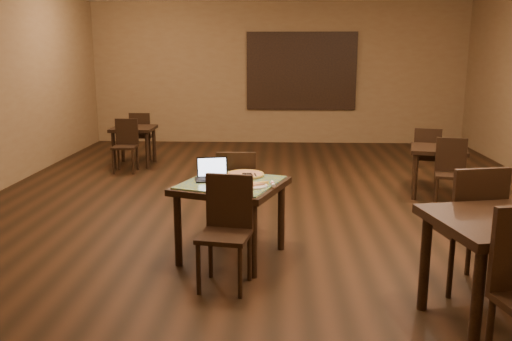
{
  "coord_description": "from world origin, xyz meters",
  "views": [
    {
      "loc": [
        0.03,
        -6.82,
        2.0
      ],
      "look_at": [
        -0.19,
        -1.69,
        0.85
      ],
      "focal_mm": 38.0,
      "sensor_mm": 36.0,
      "label": 1
    }
  ],
  "objects_px": {
    "other_table_a": "(438,156)",
    "other_table_c_chair_far": "(470,221)",
    "tiled_table": "(231,192)",
    "chair_main_near": "(227,224)",
    "chair_main_far": "(237,188)",
    "pizza_pan": "(245,176)",
    "other_table_a_chair_far": "(427,154)",
    "other_table_c": "(499,238)",
    "laptop": "(212,174)",
    "other_table_b_chair_far": "(141,133)",
    "other_table_a_chair_near": "(451,169)",
    "other_table_b_chair_near": "(126,142)",
    "other_table_b": "(134,133)"
  },
  "relations": [
    {
      "from": "other_table_c",
      "to": "chair_main_far",
      "type": "bearing_deg",
      "value": 124.12
    },
    {
      "from": "other_table_a",
      "to": "other_table_a_chair_near",
      "type": "bearing_deg",
      "value": -74.97
    },
    {
      "from": "other_table_a_chair_far",
      "to": "other_table_b_chair_far",
      "type": "height_order",
      "value": "other_table_a_chair_far"
    },
    {
      "from": "other_table_a_chair_near",
      "to": "other_table_c_chair_far",
      "type": "bearing_deg",
      "value": -90.74
    },
    {
      "from": "other_table_b",
      "to": "laptop",
      "type": "bearing_deg",
      "value": -66.8
    },
    {
      "from": "other_table_b_chair_near",
      "to": "other_table_c_chair_far",
      "type": "xyz_separation_m",
      "value": [
        4.13,
        -4.46,
        0.12
      ]
    },
    {
      "from": "other_table_c_chair_far",
      "to": "other_table_a_chair_near",
      "type": "bearing_deg",
      "value": -115.98
    },
    {
      "from": "laptop",
      "to": "other_table_c_chair_far",
      "type": "relative_size",
      "value": 0.31
    },
    {
      "from": "chair_main_near",
      "to": "other_table_c_chair_far",
      "type": "xyz_separation_m",
      "value": [
        2.02,
        -0.06,
        0.07
      ]
    },
    {
      "from": "other_table_b_chair_near",
      "to": "other_table_a",
      "type": "bearing_deg",
      "value": -17.2
    },
    {
      "from": "other_table_a",
      "to": "other_table_c_chair_far",
      "type": "xyz_separation_m",
      "value": [
        -0.62,
        -3.09,
        0.04
      ]
    },
    {
      "from": "other_table_a_chair_near",
      "to": "other_table_b_chair_near",
      "type": "relative_size",
      "value": 1.01
    },
    {
      "from": "tiled_table",
      "to": "chair_main_near",
      "type": "xyz_separation_m",
      "value": [
        0.01,
        -0.62,
        -0.12
      ]
    },
    {
      "from": "other_table_a_chair_near",
      "to": "other_table_c_chair_far",
      "type": "distance_m",
      "value": 2.65
    },
    {
      "from": "other_table_b_chair_far",
      "to": "other_table_c_chair_far",
      "type": "bearing_deg",
      "value": 125.91
    },
    {
      "from": "other_table_a_chair_far",
      "to": "laptop",
      "type": "bearing_deg",
      "value": 58.1
    },
    {
      "from": "chair_main_far",
      "to": "other_table_c_chair_far",
      "type": "distance_m",
      "value": 2.41
    },
    {
      "from": "chair_main_near",
      "to": "pizza_pan",
      "type": "bearing_deg",
      "value": 92.06
    },
    {
      "from": "chair_main_far",
      "to": "pizza_pan",
      "type": "distance_m",
      "value": 0.46
    },
    {
      "from": "chair_main_far",
      "to": "other_table_b",
      "type": "xyz_separation_m",
      "value": [
        -2.1,
        3.68,
        0.02
      ]
    },
    {
      "from": "laptop",
      "to": "pizza_pan",
      "type": "bearing_deg",
      "value": 11.79
    },
    {
      "from": "chair_main_far",
      "to": "laptop",
      "type": "bearing_deg",
      "value": 66.71
    },
    {
      "from": "laptop",
      "to": "other_table_a_chair_far",
      "type": "height_order",
      "value": "laptop"
    },
    {
      "from": "chair_main_far",
      "to": "other_table_b",
      "type": "relative_size",
      "value": 1.3
    },
    {
      "from": "chair_main_near",
      "to": "other_table_c",
      "type": "height_order",
      "value": "chair_main_near"
    },
    {
      "from": "tiled_table",
      "to": "other_table_b_chair_far",
      "type": "bearing_deg",
      "value": 132.61
    },
    {
      "from": "other_table_a_chair_far",
      "to": "other_table_c",
      "type": "bearing_deg",
      "value": 94.8
    },
    {
      "from": "other_table_a_chair_far",
      "to": "other_table_b_chair_far",
      "type": "xyz_separation_m",
      "value": [
        -4.73,
        1.87,
        -0.01
      ]
    },
    {
      "from": "other_table_a_chair_far",
      "to": "other_table_b_chair_near",
      "type": "bearing_deg",
      "value": 2.87
    },
    {
      "from": "other_table_a_chair_far",
      "to": "pizza_pan",
      "type": "bearing_deg",
      "value": 60.06
    },
    {
      "from": "tiled_table",
      "to": "other_table_a",
      "type": "height_order",
      "value": "tiled_table"
    },
    {
      "from": "tiled_table",
      "to": "other_table_c",
      "type": "distance_m",
      "value": 2.4
    },
    {
      "from": "chair_main_near",
      "to": "other_table_a_chair_far",
      "type": "relative_size",
      "value": 1.08
    },
    {
      "from": "other_table_c",
      "to": "other_table_b_chair_near",
      "type": "bearing_deg",
      "value": 116.76
    },
    {
      "from": "tiled_table",
      "to": "other_table_c",
      "type": "height_order",
      "value": "other_table_c"
    },
    {
      "from": "laptop",
      "to": "other_table_a",
      "type": "distance_m",
      "value": 3.68
    },
    {
      "from": "chair_main_near",
      "to": "other_table_c_chair_far",
      "type": "bearing_deg",
      "value": 7.54
    },
    {
      "from": "tiled_table",
      "to": "other_table_a",
      "type": "bearing_deg",
      "value": 61.39
    },
    {
      "from": "other_table_a",
      "to": "other_table_b_chair_far",
      "type": "xyz_separation_m",
      "value": [
        -4.74,
        2.39,
        -0.08
      ]
    },
    {
      "from": "other_table_b",
      "to": "other_table_b_chair_far",
      "type": "relative_size",
      "value": 0.84
    },
    {
      "from": "tiled_table",
      "to": "chair_main_far",
      "type": "bearing_deg",
      "value": 108.8
    },
    {
      "from": "other_table_a",
      "to": "other_table_c_chair_far",
      "type": "height_order",
      "value": "other_table_c_chair_far"
    },
    {
      "from": "other_table_b_chair_near",
      "to": "other_table_c",
      "type": "height_order",
      "value": "other_table_b_chair_near"
    },
    {
      "from": "other_table_a_chair_near",
      "to": "other_table_b",
      "type": "bearing_deg",
      "value": 166.37
    },
    {
      "from": "other_table_a",
      "to": "other_table_b_chair_near",
      "type": "height_order",
      "value": "other_table_b_chair_near"
    },
    {
      "from": "other_table_a_chair_far",
      "to": "other_table_b",
      "type": "height_order",
      "value": "other_table_a_chair_far"
    },
    {
      "from": "tiled_table",
      "to": "other_table_b_chair_far",
      "type": "xyz_separation_m",
      "value": [
        -2.09,
        4.8,
        -0.17
      ]
    },
    {
      "from": "tiled_table",
      "to": "chair_main_far",
      "type": "height_order",
      "value": "chair_main_far"
    },
    {
      "from": "laptop",
      "to": "other_table_b_chair_near",
      "type": "xyz_separation_m",
      "value": [
        -1.9,
        3.69,
        -0.32
      ]
    },
    {
      "from": "other_table_a_chair_far",
      "to": "other_table_b_chair_far",
      "type": "relative_size",
      "value": 1.01
    }
  ]
}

